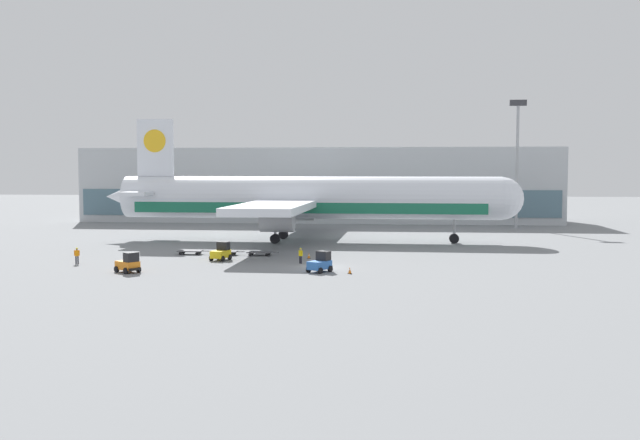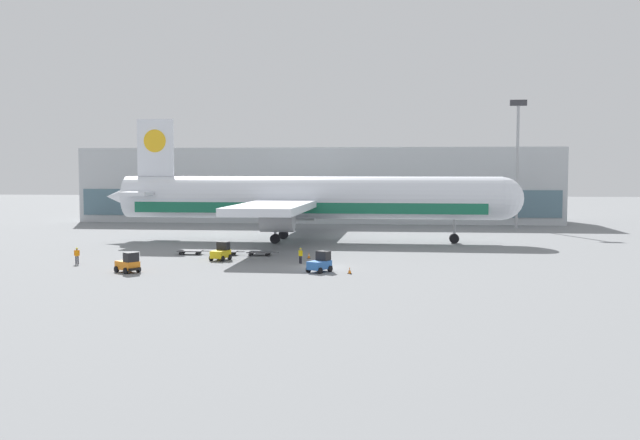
% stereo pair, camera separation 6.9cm
% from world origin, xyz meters
% --- Properties ---
extents(ground_plane, '(400.00, 400.00, 0.00)m').
position_xyz_m(ground_plane, '(0.00, 0.00, 0.00)').
color(ground_plane, slate).
extents(terminal_building, '(90.00, 18.20, 14.00)m').
position_xyz_m(terminal_building, '(-7.15, 66.97, 6.99)').
color(terminal_building, '#B2B7BC').
rests_on(terminal_building, ground_plane).
extents(light_mast, '(2.80, 0.50, 21.71)m').
position_xyz_m(light_mast, '(28.12, 52.49, 12.66)').
color(light_mast, '#9EA0A5').
rests_on(light_mast, ground_plane).
extents(airplane_main, '(58.07, 48.13, 17.00)m').
position_xyz_m(airplane_main, '(-5.08, 25.72, 5.84)').
color(airplane_main, silver).
rests_on(airplane_main, ground_plane).
extents(baggage_tug_foreground, '(2.55, 2.82, 2.00)m').
position_xyz_m(baggage_tug_foreground, '(0.33, -3.40, 0.88)').
color(baggage_tug_foreground, '#2D66B7').
rests_on(baggage_tug_foreground, ground_plane).
extents(baggage_tug_mid, '(2.16, 2.72, 2.00)m').
position_xyz_m(baggage_tug_mid, '(-11.43, 4.44, 0.88)').
color(baggage_tug_mid, yellow).
rests_on(baggage_tug_mid, ground_plane).
extents(baggage_tug_far, '(2.80, 2.63, 2.00)m').
position_xyz_m(baggage_tug_far, '(-18.05, -5.73, 0.88)').
color(baggage_tug_far, orange).
rests_on(baggage_tug_far, ground_plane).
extents(baggage_dolly_lead, '(3.71, 1.52, 0.48)m').
position_xyz_m(baggage_dolly_lead, '(-16.33, 9.26, 0.39)').
color(baggage_dolly_lead, '#56565B').
rests_on(baggage_dolly_lead, ground_plane).
extents(baggage_dolly_second, '(3.71, 1.52, 0.48)m').
position_xyz_m(baggage_dolly_second, '(-12.11, 9.07, 0.39)').
color(baggage_dolly_second, '#56565B').
rests_on(baggage_dolly_second, ground_plane).
extents(baggage_dolly_third, '(3.71, 1.52, 0.48)m').
position_xyz_m(baggage_dolly_third, '(-8.04, 9.00, 0.39)').
color(baggage_dolly_third, '#56565B').
rests_on(baggage_dolly_third, ground_plane).
extents(ground_crew_near, '(0.48, 0.39, 1.67)m').
position_xyz_m(ground_crew_near, '(-2.42, 2.60, 0.97)').
color(ground_crew_near, black).
rests_on(ground_crew_near, ground_plane).
extents(ground_crew_far, '(0.54, 0.32, 1.77)m').
position_xyz_m(ground_crew_far, '(-25.73, -0.34, 1.04)').
color(ground_crew_far, black).
rests_on(ground_crew_far, ground_plane).
extents(traffic_cone_near, '(0.40, 0.40, 0.64)m').
position_xyz_m(traffic_cone_near, '(3.22, -4.25, 0.31)').
color(traffic_cone_near, black).
rests_on(traffic_cone_near, ground_plane).
extents(traffic_cone_far, '(0.40, 0.40, 0.66)m').
position_xyz_m(traffic_cone_far, '(-2.06, 6.99, 0.32)').
color(traffic_cone_far, black).
rests_on(traffic_cone_far, ground_plane).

